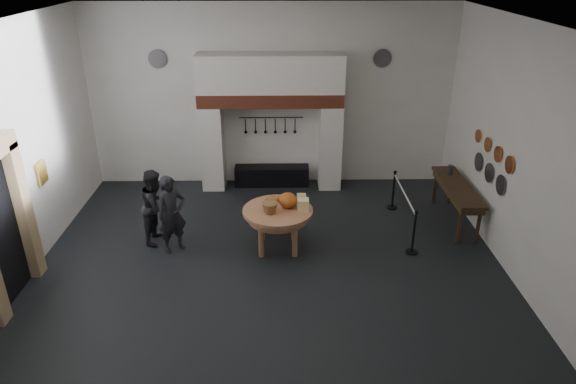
{
  "coord_description": "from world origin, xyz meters",
  "views": [
    {
      "loc": [
        0.22,
        -8.52,
        5.51
      ],
      "look_at": [
        0.36,
        0.36,
        1.35
      ],
      "focal_mm": 32.0,
      "sensor_mm": 36.0,
      "label": 1
    }
  ],
  "objects_px": {
    "iron_range": "(272,176)",
    "barrier_post_near": "(414,233)",
    "side_table": "(458,186)",
    "visitor_far": "(156,206)",
    "work_table": "(278,211)",
    "visitor_near": "(172,214)",
    "barrier_post_far": "(393,191)"
  },
  "relations": [
    {
      "from": "barrier_post_far",
      "to": "visitor_near",
      "type": "bearing_deg",
      "value": -159.66
    },
    {
      "from": "iron_range",
      "to": "visitor_far",
      "type": "relative_size",
      "value": 1.2
    },
    {
      "from": "barrier_post_near",
      "to": "barrier_post_far",
      "type": "bearing_deg",
      "value": 90.0
    },
    {
      "from": "work_table",
      "to": "visitor_near",
      "type": "distance_m",
      "value": 2.1
    },
    {
      "from": "barrier_post_far",
      "to": "work_table",
      "type": "bearing_deg",
      "value": -147.07
    },
    {
      "from": "side_table",
      "to": "visitor_far",
      "type": "bearing_deg",
      "value": -173.92
    },
    {
      "from": "visitor_near",
      "to": "visitor_far",
      "type": "relative_size",
      "value": 1.02
    },
    {
      "from": "iron_range",
      "to": "barrier_post_far",
      "type": "distance_m",
      "value": 3.2
    },
    {
      "from": "iron_range",
      "to": "side_table",
      "type": "height_order",
      "value": "side_table"
    },
    {
      "from": "barrier_post_near",
      "to": "visitor_far",
      "type": "bearing_deg",
      "value": 173.23
    },
    {
      "from": "visitor_far",
      "to": "iron_range",
      "type": "bearing_deg",
      "value": -30.44
    },
    {
      "from": "side_table",
      "to": "barrier_post_near",
      "type": "distance_m",
      "value": 1.84
    },
    {
      "from": "visitor_far",
      "to": "side_table",
      "type": "bearing_deg",
      "value": -74.39
    },
    {
      "from": "barrier_post_near",
      "to": "iron_range",
      "type": "bearing_deg",
      "value": 130.07
    },
    {
      "from": "iron_range",
      "to": "barrier_post_far",
      "type": "bearing_deg",
      "value": -26.16
    },
    {
      "from": "work_table",
      "to": "visitor_far",
      "type": "xyz_separation_m",
      "value": [
        -2.5,
        0.37,
        -0.05
      ]
    },
    {
      "from": "side_table",
      "to": "barrier_post_near",
      "type": "relative_size",
      "value": 2.44
    },
    {
      "from": "work_table",
      "to": "barrier_post_near",
      "type": "distance_m",
      "value": 2.74
    },
    {
      "from": "visitor_far",
      "to": "barrier_post_near",
      "type": "height_order",
      "value": "visitor_far"
    },
    {
      "from": "visitor_far",
      "to": "work_table",
      "type": "bearing_deg",
      "value": -88.82
    },
    {
      "from": "visitor_near",
      "to": "visitor_far",
      "type": "bearing_deg",
      "value": 100.03
    },
    {
      "from": "iron_range",
      "to": "barrier_post_near",
      "type": "height_order",
      "value": "barrier_post_near"
    },
    {
      "from": "work_table",
      "to": "visitor_far",
      "type": "bearing_deg",
      "value": 171.64
    },
    {
      "from": "work_table",
      "to": "side_table",
      "type": "height_order",
      "value": "side_table"
    },
    {
      "from": "iron_range",
      "to": "work_table",
      "type": "relative_size",
      "value": 1.35
    },
    {
      "from": "work_table",
      "to": "barrier_post_far",
      "type": "relative_size",
      "value": 1.56
    },
    {
      "from": "visitor_near",
      "to": "visitor_far",
      "type": "xyz_separation_m",
      "value": [
        -0.4,
        0.4,
        -0.01
      ]
    },
    {
      "from": "iron_range",
      "to": "visitor_near",
      "type": "height_order",
      "value": "visitor_near"
    },
    {
      "from": "visitor_far",
      "to": "side_table",
      "type": "height_order",
      "value": "visitor_far"
    },
    {
      "from": "barrier_post_near",
      "to": "work_table",
      "type": "bearing_deg",
      "value": 174.71
    },
    {
      "from": "iron_range",
      "to": "barrier_post_far",
      "type": "xyz_separation_m",
      "value": [
        2.87,
        -1.41,
        0.2
      ]
    },
    {
      "from": "work_table",
      "to": "barrier_post_near",
      "type": "bearing_deg",
      "value": -5.29
    }
  ]
}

